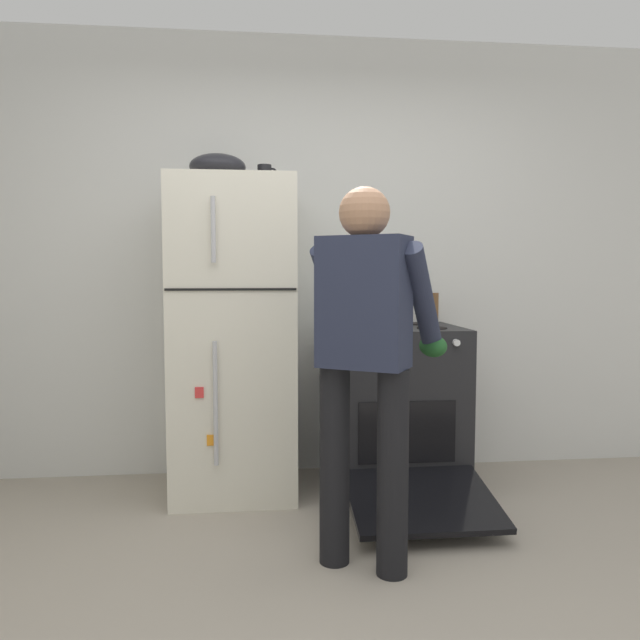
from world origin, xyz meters
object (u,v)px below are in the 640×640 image
object	(u,v)px
stove_range	(394,408)
mixing_bowl	(218,167)
red_pot	(369,315)
refrigerator	(234,338)
pepper_mill	(435,308)
coffee_mug	(265,173)
person_cook	(367,344)

from	to	relation	value
stove_range	mixing_bowl	distance (m)	1.71
red_pot	stove_range	bearing A→B (deg)	11.28
refrigerator	stove_range	distance (m)	1.02
red_pot	pepper_mill	size ratio (longest dim) A/B	1.95
stove_range	red_pot	distance (m)	0.57
refrigerator	mixing_bowl	distance (m)	0.96
red_pot	coffee_mug	size ratio (longest dim) A/B	3.20
person_cook	mixing_bowl	xyz separation A→B (m)	(-0.66, 0.98, 0.89)
stove_range	coffee_mug	world-z (taller)	coffee_mug
red_pot	mixing_bowl	distance (m)	1.19
mixing_bowl	refrigerator	bearing A→B (deg)	-0.21
refrigerator	person_cook	world-z (taller)	refrigerator
refrigerator	mixing_bowl	size ratio (longest dim) A/B	5.68
stove_range	mixing_bowl	world-z (taller)	mixing_bowl
red_pot	person_cook	bearing A→B (deg)	-101.45
coffee_mug	pepper_mill	bearing A→B (deg)	8.14
stove_range	pepper_mill	size ratio (longest dim) A/B	6.72
mixing_bowl	red_pot	bearing A→B (deg)	-3.36
refrigerator	pepper_mill	world-z (taller)	refrigerator
refrigerator	stove_range	size ratio (longest dim) A/B	1.43
refrigerator	red_pot	distance (m)	0.78
refrigerator	person_cook	bearing A→B (deg)	-59.30
refrigerator	stove_range	world-z (taller)	refrigerator
stove_range	mixing_bowl	size ratio (longest dim) A/B	3.97
stove_range	refrigerator	bearing A→B (deg)	178.91
coffee_mug	red_pot	bearing A→B (deg)	-9.64
refrigerator	pepper_mill	size ratio (longest dim) A/B	9.64
coffee_mug	pepper_mill	distance (m)	1.32
pepper_mill	mixing_bowl	size ratio (longest dim) A/B	0.59
person_cook	red_pot	distance (m)	0.95
coffee_mug	refrigerator	bearing A→B (deg)	-164.60
stove_range	coffee_mug	bearing A→B (deg)	174.80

